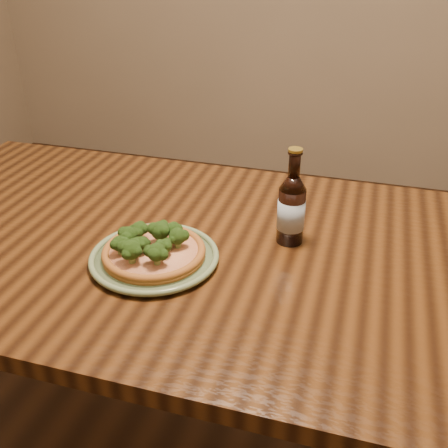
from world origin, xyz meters
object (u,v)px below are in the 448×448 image
(plate, at_px, (154,257))
(pizza, at_px, (153,249))
(beer_bottle, at_px, (291,209))
(table, at_px, (179,271))

(plate, relative_size, pizza, 1.26)
(pizza, relative_size, beer_bottle, 0.98)
(table, xyz_separation_m, plate, (-0.02, -0.10, 0.10))
(table, distance_m, beer_bottle, 0.32)
(table, distance_m, plate, 0.15)
(table, relative_size, plate, 5.58)
(plate, bearing_deg, pizza, -152.55)
(pizza, bearing_deg, beer_bottle, 32.10)
(plate, bearing_deg, table, 81.49)
(plate, distance_m, beer_bottle, 0.33)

